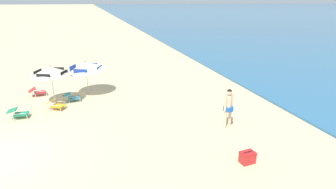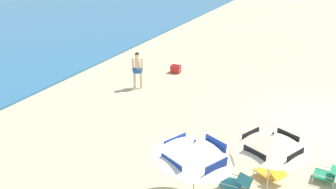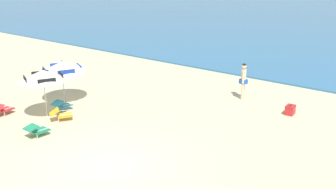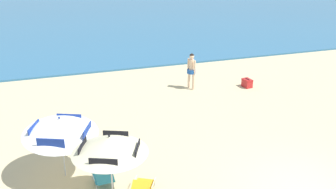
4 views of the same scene
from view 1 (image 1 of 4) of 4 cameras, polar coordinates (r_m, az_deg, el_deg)
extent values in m
cylinder|color=silver|center=(15.51, -22.85, 1.73)|extent=(0.04, 0.04, 2.02)
cone|color=beige|center=(15.31, -23.22, 4.54)|extent=(2.15, 2.15, 0.46)
cube|color=black|center=(14.99, -20.77, 4.16)|extent=(0.66, 0.30, 0.25)
cube|color=black|center=(15.94, -21.94, 4.85)|extent=(0.30, 0.66, 0.25)
cube|color=black|center=(15.70, -25.46, 4.17)|extent=(0.66, 0.30, 0.25)
cube|color=black|center=(14.73, -24.50, 3.43)|extent=(0.30, 0.66, 0.25)
sphere|color=black|center=(15.26, -23.34, 5.46)|extent=(0.06, 0.06, 0.06)
cylinder|color=silver|center=(16.49, -16.49, 3.24)|extent=(0.04, 0.04, 1.92)
cone|color=white|center=(16.32, -16.72, 5.64)|extent=(2.52, 2.56, 0.75)
cube|color=navy|center=(16.06, -14.08, 5.26)|extent=(0.73, 0.34, 0.27)
cube|color=navy|center=(17.05, -15.67, 5.91)|extent=(0.34, 0.73, 0.27)
cube|color=navy|center=(16.67, -19.19, 5.27)|extent=(0.73, 0.34, 0.27)
cube|color=navy|center=(15.65, -17.78, 4.57)|extent=(0.34, 0.73, 0.27)
sphere|color=navy|center=(16.27, -16.81, 6.59)|extent=(0.06, 0.06, 0.06)
cube|color=red|center=(17.44, -25.03, 0.44)|extent=(0.65, 0.71, 0.04)
cube|color=red|center=(17.36, -26.43, 0.86)|extent=(0.57, 0.49, 0.24)
cylinder|color=silver|center=(17.73, -24.16, 0.47)|extent=(0.03, 0.03, 0.18)
cylinder|color=silver|center=(17.26, -23.96, 0.02)|extent=(0.03, 0.03, 0.18)
cylinder|color=silver|center=(17.69, -25.98, 0.17)|extent=(0.03, 0.03, 0.18)
cylinder|color=silver|center=(17.22, -25.82, -0.29)|extent=(0.03, 0.03, 0.18)
cylinder|color=silver|center=(17.68, -25.18, 1.06)|extent=(0.16, 0.53, 0.02)
cylinder|color=silver|center=(17.14, -24.98, 0.56)|extent=(0.16, 0.53, 0.02)
cube|color=#1E7F56|center=(14.53, -28.23, -3.58)|extent=(0.52, 0.60, 0.04)
cube|color=#1E7F56|center=(14.54, -29.71, -2.87)|extent=(0.49, 0.42, 0.14)
cylinder|color=silver|center=(14.73, -26.91, -3.54)|extent=(0.03, 0.03, 0.18)
cylinder|color=silver|center=(14.28, -27.24, -4.27)|extent=(0.03, 0.03, 0.18)
cylinder|color=silver|center=(14.86, -29.06, -3.71)|extent=(0.03, 0.03, 0.18)
cylinder|color=silver|center=(14.42, -29.45, -4.43)|extent=(0.03, 0.03, 0.18)
cylinder|color=silver|center=(14.75, -28.10, -2.75)|extent=(0.02, 0.54, 0.02)
cylinder|color=silver|center=(14.24, -28.52, -3.55)|extent=(0.02, 0.54, 0.02)
cube|color=teal|center=(15.77, -18.91, -0.62)|extent=(0.56, 0.63, 0.04)
cube|color=teal|center=(15.71, -20.32, -0.01)|extent=(0.52, 0.44, 0.17)
cylinder|color=silver|center=(16.04, -17.88, -0.60)|extent=(0.03, 0.03, 0.18)
cylinder|color=silver|center=(15.57, -17.80, -1.18)|extent=(0.03, 0.03, 0.18)
cylinder|color=silver|center=(16.04, -19.90, -0.83)|extent=(0.03, 0.03, 0.18)
cylinder|color=silver|center=(15.58, -19.88, -1.40)|extent=(0.03, 0.03, 0.18)
cylinder|color=silver|center=(16.00, -18.98, 0.10)|extent=(0.06, 0.54, 0.02)
cylinder|color=silver|center=(15.46, -18.92, -0.53)|extent=(0.06, 0.54, 0.02)
cube|color=gold|center=(14.84, -21.90, -2.20)|extent=(0.74, 0.77, 0.04)
cube|color=gold|center=(15.00, -23.29, -1.34)|extent=(0.61, 0.57, 0.24)
cylinder|color=silver|center=(14.92, -20.43, -2.36)|extent=(0.03, 0.03, 0.18)
cylinder|color=silver|center=(14.54, -21.44, -3.04)|extent=(0.03, 0.03, 0.18)
cylinder|color=silver|center=(15.22, -22.24, -2.17)|extent=(0.03, 0.03, 0.18)
cylinder|color=silver|center=(14.85, -23.28, -2.82)|extent=(0.03, 0.03, 0.18)
cylinder|color=silver|center=(15.02, -21.38, -1.40)|extent=(0.28, 0.49, 0.02)
cylinder|color=silver|center=(14.59, -22.56, -2.14)|extent=(0.28, 0.49, 0.02)
cylinder|color=beige|center=(12.17, 12.71, -4.67)|extent=(0.12, 0.12, 0.85)
cylinder|color=beige|center=(11.96, 11.80, -5.06)|extent=(0.12, 0.12, 0.85)
cylinder|color=#1E51A3|center=(11.89, 12.41, -2.90)|extent=(0.43, 0.43, 0.18)
cylinder|color=beige|center=(11.79, 12.50, -1.62)|extent=(0.23, 0.23, 0.60)
cylinder|color=beige|center=(11.96, 13.14, -1.47)|extent=(0.09, 0.09, 0.64)
cylinder|color=beige|center=(11.64, 11.83, -1.94)|extent=(0.09, 0.09, 0.64)
sphere|color=beige|center=(11.65, 12.66, 0.46)|extent=(0.23, 0.23, 0.23)
sphere|color=black|center=(11.64, 12.67, 0.60)|extent=(0.21, 0.21, 0.21)
cube|color=red|center=(9.87, 16.15, -12.65)|extent=(0.40, 0.52, 0.32)
cube|color=red|center=(9.77, 16.26, -11.65)|extent=(0.41, 0.53, 0.08)
cylinder|color=black|center=(9.75, 16.29, -11.37)|extent=(0.07, 0.34, 0.02)
camera|label=2|loc=(24.41, -26.94, 21.49)|focal=42.02mm
camera|label=3|loc=(10.65, -101.03, -0.68)|focal=41.56mm
camera|label=4|loc=(19.38, -52.65, 16.35)|focal=41.48mm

